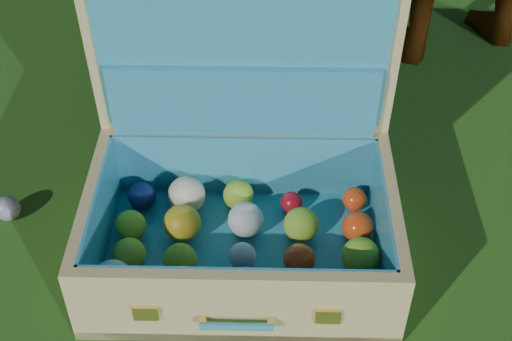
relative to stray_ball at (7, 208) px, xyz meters
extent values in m
plane|color=#215114|center=(0.52, 0.07, -0.03)|extent=(60.00, 60.00, 0.00)
sphere|color=teal|center=(0.00, 0.00, 0.00)|extent=(0.06, 0.06, 0.06)
cube|color=tan|center=(0.57, 0.08, -0.02)|extent=(0.78, 0.65, 0.02)
cube|color=tan|center=(0.64, -0.12, 0.07)|extent=(0.63, 0.25, 0.20)
cube|color=tan|center=(0.50, 0.28, 0.07)|extent=(0.63, 0.25, 0.20)
cube|color=tan|center=(0.27, -0.03, 0.07)|extent=(0.16, 0.38, 0.20)
cube|color=tan|center=(0.87, 0.19, 0.07)|extent=(0.16, 0.38, 0.20)
cube|color=teal|center=(0.57, 0.08, 0.00)|extent=(0.71, 0.58, 0.01)
cube|color=teal|center=(0.64, -0.10, 0.08)|extent=(0.58, 0.22, 0.18)
cube|color=teal|center=(0.50, 0.26, 0.08)|extent=(0.58, 0.22, 0.18)
cube|color=teal|center=(0.29, -0.03, 0.08)|extent=(0.14, 0.37, 0.18)
cube|color=teal|center=(0.86, 0.19, 0.08)|extent=(0.14, 0.37, 0.18)
cube|color=tan|center=(0.49, 0.29, 0.39)|extent=(0.65, 0.29, 0.44)
cube|color=teal|center=(0.50, 0.27, 0.39)|extent=(0.59, 0.24, 0.39)
cube|color=teal|center=(0.50, 0.27, 0.27)|extent=(0.57, 0.24, 0.19)
cube|color=#F2C659|center=(0.48, -0.19, 0.07)|extent=(0.05, 0.03, 0.04)
cube|color=#F2C659|center=(0.82, -0.07, 0.07)|extent=(0.05, 0.03, 0.04)
cylinder|color=teal|center=(0.66, -0.15, 0.05)|extent=(0.14, 0.06, 0.02)
cube|color=#F2C659|center=(0.59, -0.16, 0.05)|extent=(0.02, 0.02, 0.01)
cube|color=#F2C659|center=(0.71, -0.12, 0.05)|extent=(0.02, 0.02, 0.01)
sphere|color=silver|center=(0.37, -0.13, 0.05)|extent=(0.09, 0.09, 0.09)
sphere|color=gold|center=(0.51, -0.08, 0.04)|extent=(0.08, 0.08, 0.08)
sphere|color=#101A50|center=(0.63, -0.04, 0.04)|extent=(0.08, 0.08, 0.08)
sphere|color=beige|center=(0.73, -0.02, 0.04)|extent=(0.08, 0.08, 0.08)
sphere|color=#B60E1C|center=(0.85, 0.04, 0.03)|extent=(0.05, 0.05, 0.05)
sphere|color=#9FCB31|center=(0.36, -0.05, 0.04)|extent=(0.07, 0.07, 0.07)
sphere|color=#9FCB31|center=(0.47, -0.02, 0.04)|extent=(0.07, 0.07, 0.07)
sphere|color=silver|center=(0.59, 0.04, 0.03)|extent=(0.06, 0.06, 0.06)
sphere|color=#F24414|center=(0.71, 0.07, 0.04)|extent=(0.07, 0.07, 0.07)
sphere|color=#9FCB31|center=(0.83, 0.13, 0.04)|extent=(0.08, 0.08, 0.08)
sphere|color=#9FCB31|center=(0.32, 0.03, 0.04)|extent=(0.07, 0.07, 0.07)
sphere|color=gold|center=(0.43, 0.07, 0.04)|extent=(0.09, 0.09, 0.09)
sphere|color=silver|center=(0.56, 0.14, 0.04)|extent=(0.08, 0.08, 0.08)
sphere|color=#9FCB31|center=(0.68, 0.17, 0.04)|extent=(0.08, 0.08, 0.08)
sphere|color=#F24414|center=(0.80, 0.21, 0.04)|extent=(0.07, 0.07, 0.07)
sphere|color=#101A50|center=(0.30, 0.12, 0.03)|extent=(0.07, 0.07, 0.07)
sphere|color=beige|center=(0.40, 0.16, 0.04)|extent=(0.09, 0.09, 0.09)
sphere|color=#9FCB31|center=(0.51, 0.21, 0.04)|extent=(0.07, 0.07, 0.07)
sphere|color=#B60E1C|center=(0.63, 0.24, 0.03)|extent=(0.05, 0.05, 0.05)
sphere|color=#F24414|center=(0.77, 0.30, 0.03)|extent=(0.06, 0.06, 0.06)
camera|label=1|loc=(0.99, -0.90, 1.20)|focal=50.00mm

